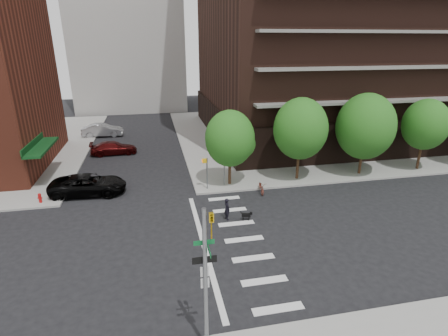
{
  "coord_description": "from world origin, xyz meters",
  "views": [
    {
      "loc": [
        -1.98,
        -17.87,
        11.41
      ],
      "look_at": [
        3.0,
        6.0,
        2.5
      ],
      "focal_mm": 28.0,
      "sensor_mm": 36.0,
      "label": 1
    }
  ],
  "objects_px": {
    "fire_hydrant": "(40,197)",
    "parked_car_silver": "(103,130)",
    "parked_car_maroon": "(114,148)",
    "parked_car_black": "(88,185)",
    "traffic_signal": "(207,293)",
    "dog_walker": "(227,209)",
    "scooter": "(261,187)"
  },
  "relations": [
    {
      "from": "parked_car_black",
      "to": "parked_car_maroon",
      "type": "xyz_separation_m",
      "value": [
        1.04,
        10.31,
        -0.11
      ]
    },
    {
      "from": "fire_hydrant",
      "to": "parked_car_silver",
      "type": "relative_size",
      "value": 0.15
    },
    {
      "from": "parked_car_black",
      "to": "scooter",
      "type": "bearing_deg",
      "value": -97.29
    },
    {
      "from": "traffic_signal",
      "to": "fire_hydrant",
      "type": "bearing_deg",
      "value": 123.26
    },
    {
      "from": "fire_hydrant",
      "to": "dog_walker",
      "type": "relative_size",
      "value": 0.48
    },
    {
      "from": "parked_car_black",
      "to": "parked_car_silver",
      "type": "distance_m",
      "value": 18.28
    },
    {
      "from": "scooter",
      "to": "parked_car_silver",
      "type": "bearing_deg",
      "value": 131.82
    },
    {
      "from": "parked_car_black",
      "to": "parked_car_silver",
      "type": "bearing_deg",
      "value": 6.26
    },
    {
      "from": "parked_car_black",
      "to": "scooter",
      "type": "xyz_separation_m",
      "value": [
        13.39,
        -2.5,
        -0.32
      ]
    },
    {
      "from": "parked_car_silver",
      "to": "fire_hydrant",
      "type": "bearing_deg",
      "value": 174.55
    },
    {
      "from": "fire_hydrant",
      "to": "parked_car_maroon",
      "type": "distance_m",
      "value": 12.29
    },
    {
      "from": "parked_car_maroon",
      "to": "dog_walker",
      "type": "xyz_separation_m",
      "value": [
        8.74,
        -16.57,
        0.08
      ]
    },
    {
      "from": "fire_hydrant",
      "to": "parked_car_silver",
      "type": "distance_m",
      "value": 19.59
    },
    {
      "from": "parked_car_maroon",
      "to": "scooter",
      "type": "bearing_deg",
      "value": -139.6
    },
    {
      "from": "fire_hydrant",
      "to": "scooter",
      "type": "height_order",
      "value": "scooter"
    },
    {
      "from": "parked_car_maroon",
      "to": "dog_walker",
      "type": "distance_m",
      "value": 18.74
    },
    {
      "from": "traffic_signal",
      "to": "dog_walker",
      "type": "xyz_separation_m",
      "value": [
        2.99,
        10.23,
        -1.93
      ]
    },
    {
      "from": "traffic_signal",
      "to": "parked_car_maroon",
      "type": "height_order",
      "value": "traffic_signal"
    },
    {
      "from": "traffic_signal",
      "to": "scooter",
      "type": "height_order",
      "value": "traffic_signal"
    },
    {
      "from": "parked_car_silver",
      "to": "scooter",
      "type": "bearing_deg",
      "value": -144.06
    },
    {
      "from": "parked_car_maroon",
      "to": "parked_car_silver",
      "type": "bearing_deg",
      "value": 10.5
    },
    {
      "from": "parked_car_black",
      "to": "dog_walker",
      "type": "xyz_separation_m",
      "value": [
        9.78,
        -6.26,
        -0.03
      ]
    },
    {
      "from": "dog_walker",
      "to": "scooter",
      "type": "bearing_deg",
      "value": -59.74
    },
    {
      "from": "scooter",
      "to": "dog_walker",
      "type": "bearing_deg",
      "value": -126.68
    },
    {
      "from": "parked_car_maroon",
      "to": "scooter",
      "type": "height_order",
      "value": "parked_car_maroon"
    },
    {
      "from": "parked_car_black",
      "to": "dog_walker",
      "type": "height_order",
      "value": "parked_car_black"
    },
    {
      "from": "traffic_signal",
      "to": "parked_car_silver",
      "type": "relative_size",
      "value": 1.21
    },
    {
      "from": "parked_car_black",
      "to": "fire_hydrant",
      "type": "bearing_deg",
      "value": 113.56
    },
    {
      "from": "parked_car_black",
      "to": "parked_car_maroon",
      "type": "relative_size",
      "value": 1.21
    },
    {
      "from": "fire_hydrant",
      "to": "scooter",
      "type": "xyz_separation_m",
      "value": [
        16.64,
        -1.3,
        -0.08
      ]
    },
    {
      "from": "parked_car_silver",
      "to": "scooter",
      "type": "relative_size",
      "value": 2.75
    },
    {
      "from": "parked_car_maroon",
      "to": "dog_walker",
      "type": "relative_size",
      "value": 3.1
    }
  ]
}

